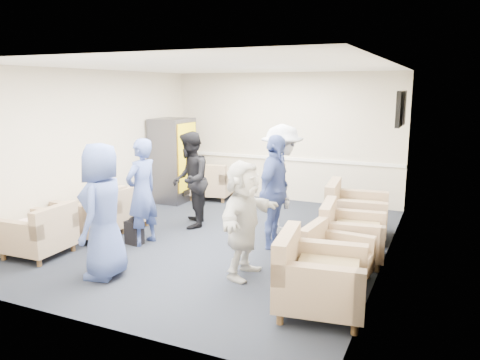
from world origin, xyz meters
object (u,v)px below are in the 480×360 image
at_px(armchair_right_midnear, 333,258).
at_px(person_mid_left, 142,192).
at_px(armchair_corner, 211,184).
at_px(armchair_right_far, 353,214).
at_px(vending_machine, 173,160).
at_px(armchair_right_midfar, 349,236).
at_px(person_back_left, 190,180).
at_px(person_back_right, 282,180).
at_px(person_front_right, 244,219).
at_px(person_front_left, 103,211).
at_px(armchair_left_mid, 93,216).
at_px(armchair_left_near, 41,234).
at_px(person_mid_right, 275,192).
at_px(armchair_left_far, 121,210).
at_px(armchair_right_near, 316,280).

bearing_deg(armchair_right_midnear, person_mid_left, 91.44).
height_order(armchair_corner, person_mid_left, person_mid_left).
xyz_separation_m(armchair_right_far, armchair_corner, (-3.31, 1.37, -0.04)).
bearing_deg(armchair_corner, vending_machine, 26.81).
height_order(armchair_right_midfar, person_back_left, person_back_left).
height_order(person_back_right, person_front_right, person_back_right).
xyz_separation_m(armchair_corner, person_front_left, (0.73, -4.32, 0.52)).
xyz_separation_m(armchair_corner, person_back_right, (2.20, -1.70, 0.57)).
relative_size(armchair_left_mid, armchair_right_midnear, 1.10).
bearing_deg(armchair_left_near, armchair_right_midnear, 99.53).
bearing_deg(person_mid_right, armchair_corner, 44.45).
relative_size(person_back_left, person_front_right, 1.10).
xyz_separation_m(armchair_left_mid, armchair_corner, (0.52, 3.13, -0.00)).
bearing_deg(armchair_right_far, person_back_left, 96.61).
height_order(armchair_left_near, vending_machine, vending_machine).
bearing_deg(person_back_left, armchair_corner, 172.48).
bearing_deg(armchair_right_midfar, person_mid_left, 94.95).
relative_size(armchair_left_far, armchair_right_far, 0.89).
distance_m(armchair_corner, person_front_right, 4.30).
xyz_separation_m(armchair_right_midnear, person_back_right, (-1.24, 1.58, 0.60)).
relative_size(vending_machine, person_back_left, 1.06).
bearing_deg(person_front_left, armchair_right_near, 77.66).
bearing_deg(armchair_right_near, vending_machine, 40.04).
distance_m(armchair_right_near, armchair_right_midfar, 1.73).
relative_size(armchair_left_mid, vending_machine, 0.52).
xyz_separation_m(armchair_right_midfar, person_mid_left, (-3.04, -0.62, 0.48)).
bearing_deg(armchair_right_far, armchair_right_midfar, -177.87).
bearing_deg(armchair_left_near, person_front_right, 98.23).
bearing_deg(armchair_right_midfar, person_mid_right, 81.00).
xyz_separation_m(armchair_right_near, armchair_right_midnear, (-0.02, 0.89, -0.07)).
relative_size(armchair_left_near, person_mid_right, 0.49).
xyz_separation_m(armchair_left_mid, armchair_right_midnear, (3.96, -0.15, -0.04)).
distance_m(armchair_right_midfar, person_mid_left, 3.14).
bearing_deg(person_mid_left, armchair_left_near, -35.70).
distance_m(armchair_right_near, person_back_left, 3.62).
relative_size(armchair_corner, person_back_right, 0.54).
bearing_deg(armchair_left_far, armchair_corner, 179.77).
relative_size(person_mid_left, person_back_left, 0.99).
bearing_deg(armchair_right_midnear, armchair_left_near, 107.28).
bearing_deg(person_front_right, armchair_right_midnear, -73.10).
bearing_deg(person_mid_right, person_front_right, -178.93).
bearing_deg(vending_machine, armchair_left_far, -83.45).
bearing_deg(person_front_left, person_mid_left, 178.60).
bearing_deg(person_mid_left, armchair_right_midfar, 109.82).
bearing_deg(person_front_right, armchair_corner, 35.01).
height_order(armchair_left_mid, person_mid_left, person_mid_left).
bearing_deg(vending_machine, armchair_left_near, -89.04).
bearing_deg(armchair_right_midfar, armchair_right_far, 1.40).
relative_size(armchair_corner, person_front_left, 0.56).
height_order(armchair_left_far, person_mid_left, person_mid_left).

